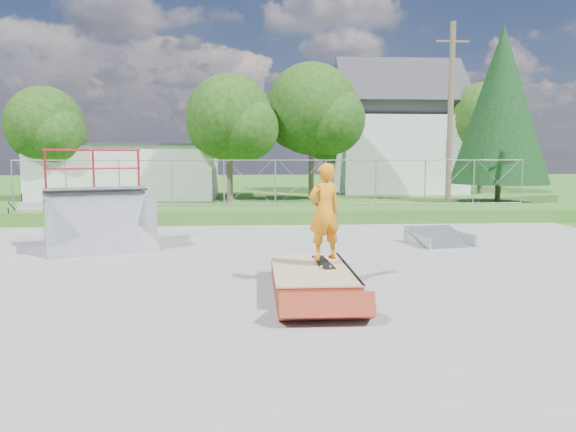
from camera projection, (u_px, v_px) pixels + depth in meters
name	position (u px, v px, depth m)	size (l,w,h in m)	color
ground	(300.00, 274.00, 11.72)	(120.00, 120.00, 0.00)	#2C5E1A
concrete_pad	(300.00, 273.00, 11.71)	(20.00, 16.00, 0.04)	gray
grass_berm	(277.00, 215.00, 21.11)	(24.00, 3.00, 0.50)	#2C5E1A
grind_box	(311.00, 279.00, 10.24)	(1.43, 2.90, 0.43)	maroon
quarter_pipe	(99.00, 200.00, 14.50)	(2.64, 2.23, 2.64)	#9B9EA2
flat_bank_ramp	(440.00, 238.00, 15.39)	(1.41, 1.51, 0.43)	#9B9EA2
skateboard	(324.00, 263.00, 10.44)	(0.22, 0.80, 0.02)	black
skater	(324.00, 216.00, 10.35)	(0.65, 0.43, 1.78)	orange
concrete_stairs	(36.00, 215.00, 19.69)	(1.50, 1.60, 0.80)	gray
chain_link_fence	(275.00, 183.00, 21.98)	(20.00, 0.06, 1.80)	#909399
utility_building_flat	(129.00, 172.00, 32.79)	(10.00, 6.00, 3.00)	silver
gable_house	(397.00, 135.00, 37.73)	(8.40, 6.08, 8.94)	silver
utility_pole	(450.00, 119.00, 23.72)	(0.24, 0.24, 8.00)	brown
tree_left_near	(234.00, 121.00, 28.82)	(4.76, 4.48, 6.65)	brown
tree_center	(317.00, 112.00, 31.04)	(5.44, 5.12, 7.60)	brown
tree_left_far	(48.00, 128.00, 30.12)	(4.42, 4.16, 6.18)	brown
tree_right_far	(487.00, 123.00, 35.87)	(5.10, 4.80, 7.12)	brown
tree_back_mid	(337.00, 139.00, 39.32)	(4.08, 3.84, 5.70)	brown
conifer_tree	(501.00, 105.00, 28.89)	(5.04, 5.04, 9.10)	brown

